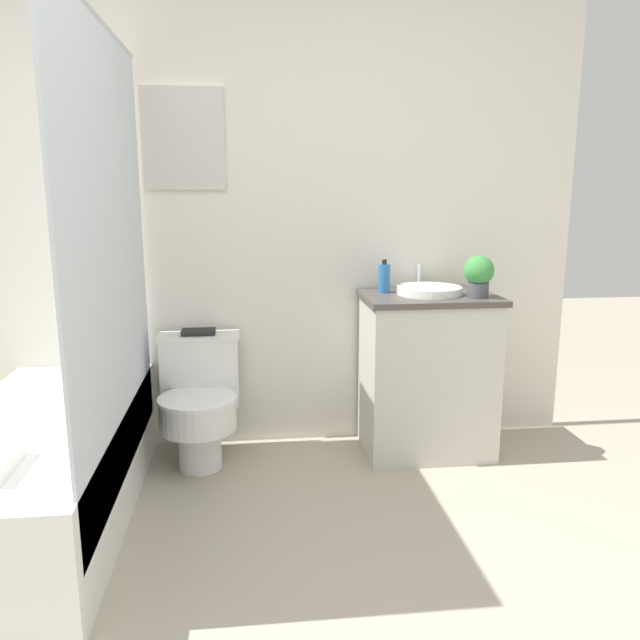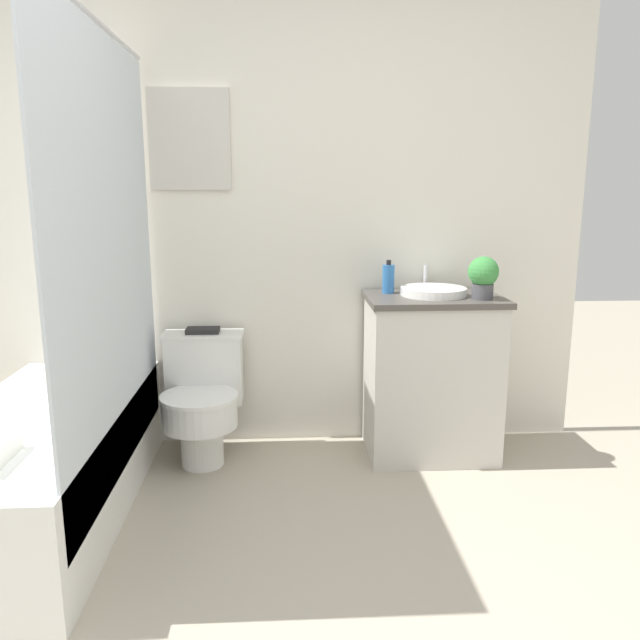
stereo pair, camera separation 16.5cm
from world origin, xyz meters
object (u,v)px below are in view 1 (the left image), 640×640
Objects in this scene: sink at (429,290)px; potted_plant at (479,274)px; toilet at (199,399)px; soap_bottle at (384,278)px; book_on_tank at (198,332)px.

sink is 1.76× the size of potted_plant.
soap_bottle reaches higher than toilet.
potted_plant is 1.42m from book_on_tank.
toilet is 1.12m from soap_bottle.
book_on_tank is (-0.95, 0.01, -0.26)m from soap_bottle.
book_on_tank reaches higher than toilet.
soap_bottle is at bearing 159.54° from sink.
sink is 2.17× the size of book_on_tank.
soap_bottle is at bearing 6.78° from toilet.
sink is at bearing 1.60° from toilet.
sink is at bearing -20.46° from soap_bottle.
toilet is at bearing -90.00° from book_on_tank.
book_on_tank is at bearing 171.28° from potted_plant.
soap_bottle reaches higher than book_on_tank.
toilet is at bearing -178.40° from sink.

